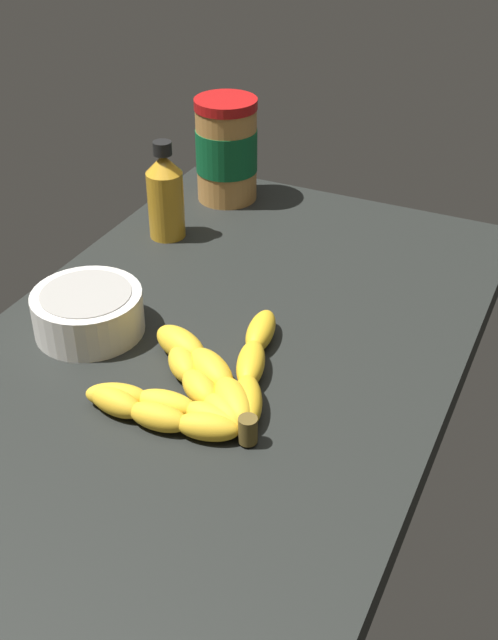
% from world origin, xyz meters
% --- Properties ---
extents(ground_plane, '(0.90, 0.56, 0.04)m').
position_xyz_m(ground_plane, '(0.00, 0.00, -0.02)').
color(ground_plane, black).
extents(banana_bunch, '(0.25, 0.20, 0.04)m').
position_xyz_m(banana_bunch, '(-0.10, -0.03, 0.02)').
color(banana_bunch, gold).
rests_on(banana_bunch, ground_plane).
extents(peanut_butter_jar, '(0.10, 0.10, 0.16)m').
position_xyz_m(peanut_butter_jar, '(0.36, 0.17, 0.08)').
color(peanut_butter_jar, '#BF8442').
rests_on(peanut_butter_jar, ground_plane).
extents(honey_bottle, '(0.05, 0.05, 0.15)m').
position_xyz_m(honey_bottle, '(0.21, 0.19, 0.07)').
color(honey_bottle, gold).
rests_on(honey_bottle, ground_plane).
extents(small_bowl, '(0.13, 0.13, 0.05)m').
position_xyz_m(small_bowl, '(-0.05, 0.16, 0.03)').
color(small_bowl, silver).
rests_on(small_bowl, ground_plane).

